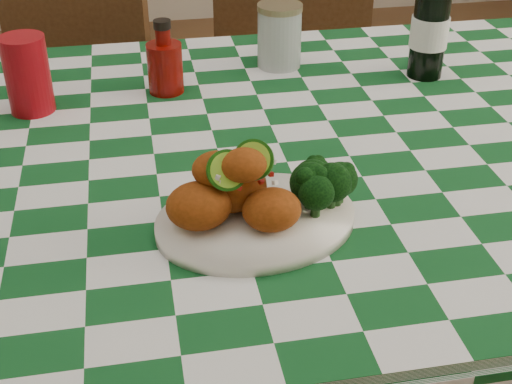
{
  "coord_description": "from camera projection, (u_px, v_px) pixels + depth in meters",
  "views": [
    {
      "loc": [
        -0.12,
        -1.02,
        1.34
      ],
      "look_at": [
        0.02,
        -0.23,
        0.84
      ],
      "focal_mm": 50.0,
      "sensor_mm": 36.0,
      "label": 1
    }
  ],
  "objects": [
    {
      "name": "fried_chicken_pile",
      "position": [
        243.0,
        184.0,
        0.93
      ],
      "size": [
        0.16,
        0.12,
        0.1
      ],
      "primitive_type": null,
      "color": "#8C380D",
      "rests_on": "plate"
    },
    {
      "name": "wooden_chair_left",
      "position": [
        59.0,
        147.0,
        1.88
      ],
      "size": [
        0.54,
        0.55,
        0.89
      ],
      "primitive_type": null,
      "rotation": [
        0.0,
        0.0,
        -0.38
      ],
      "color": "#472814",
      "rests_on": "ground"
    },
    {
      "name": "dining_table",
      "position": [
        223.0,
        327.0,
        1.37
      ],
      "size": [
        1.66,
        1.06,
        0.79
      ],
      "primitive_type": null,
      "color": "#114D1F",
      "rests_on": "ground"
    },
    {
      "name": "mason_jar",
      "position": [
        279.0,
        36.0,
        1.43
      ],
      "size": [
        0.11,
        0.11,
        0.13
      ],
      "primitive_type": null,
      "rotation": [
        0.0,
        0.0,
        -0.34
      ],
      "color": "#B2BCBA",
      "rests_on": "dining_table"
    },
    {
      "name": "ketchup_bottle",
      "position": [
        164.0,
        57.0,
        1.32
      ],
      "size": [
        0.07,
        0.07,
        0.14
      ],
      "primitive_type": null,
      "rotation": [
        0.0,
        0.0,
        0.04
      ],
      "color": "#690905",
      "rests_on": "dining_table"
    },
    {
      "name": "red_tumbler",
      "position": [
        27.0,
        75.0,
        1.25
      ],
      "size": [
        0.1,
        0.1,
        0.14
      ],
      "primitive_type": "cylinder",
      "rotation": [
        0.0,
        0.0,
        -0.32
      ],
      "color": "maroon",
      "rests_on": "dining_table"
    },
    {
      "name": "beer_bottle",
      "position": [
        432.0,
        15.0,
        1.35
      ],
      "size": [
        0.08,
        0.08,
        0.24
      ],
      "primitive_type": null,
      "rotation": [
        0.0,
        0.0,
        -0.04
      ],
      "color": "black",
      "rests_on": "dining_table"
    },
    {
      "name": "broccoli_side",
      "position": [
        326.0,
        183.0,
        0.97
      ],
      "size": [
        0.09,
        0.09,
        0.07
      ],
      "primitive_type": null,
      "color": "black",
      "rests_on": "plate"
    },
    {
      "name": "plate",
      "position": [
        256.0,
        221.0,
        0.97
      ],
      "size": [
        0.31,
        0.26,
        0.02
      ],
      "primitive_type": null,
      "rotation": [
        0.0,
        0.0,
        0.17
      ],
      "color": "white",
      "rests_on": "dining_table"
    },
    {
      "name": "wooden_chair_right",
      "position": [
        281.0,
        113.0,
        1.95
      ],
      "size": [
        0.58,
        0.59,
        0.98
      ],
      "primitive_type": null,
      "rotation": [
        0.0,
        0.0,
        -0.35
      ],
      "color": "#472814",
      "rests_on": "ground"
    }
  ]
}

